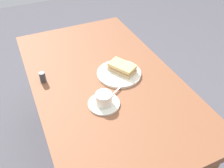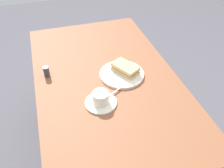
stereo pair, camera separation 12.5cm
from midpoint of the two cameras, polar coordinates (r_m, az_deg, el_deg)
name	(u,v)px [view 2 (the right image)]	position (r m, az deg, el deg)	size (l,w,h in m)	color
ground_plane	(108,150)	(1.86, 0.94, -15.43)	(6.00, 6.00, 0.00)	#4E4C53
dining_table	(106,88)	(1.39, 1.22, -1.10)	(1.31, 0.77, 0.70)	brown
sandwich_plate	(122,74)	(1.35, 4.95, 2.23)	(0.25, 0.25, 0.01)	silver
sandwich_front	(125,68)	(1.35, 5.72, 3.67)	(0.17, 0.15, 0.05)	tan
coffee_saucer	(101,103)	(1.18, 0.38, -4.57)	(0.16, 0.16, 0.01)	silver
coffee_cup	(101,97)	(1.16, 0.38, -3.24)	(0.11, 0.08, 0.06)	silver
spoon	(112,94)	(1.22, 2.82, -2.49)	(0.06, 0.09, 0.01)	silver
salt_shaker	(46,72)	(1.36, -12.67, 2.75)	(0.03, 0.03, 0.06)	#33383D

